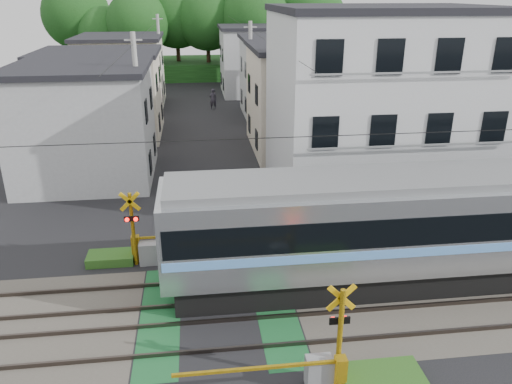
{
  "coord_description": "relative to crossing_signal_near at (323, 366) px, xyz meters",
  "views": [
    {
      "loc": [
        -0.46,
        -13.83,
        9.9
      ],
      "look_at": [
        1.88,
        5.0,
        2.24
      ],
      "focal_mm": 35.0,
      "sensor_mm": 36.0,
      "label": 1
    }
  ],
  "objects": [
    {
      "name": "utility_poles",
      "position": [
        -3.64,
        26.66,
        3.37
      ],
      "size": [
        7.9,
        42.0,
        8.0
      ],
      "color": "#A5A5A0",
      "rests_on": "ground"
    },
    {
      "name": "tree_hill",
      "position": [
        -2.71,
        51.78,
        5.03
      ],
      "size": [
        40.0,
        13.48,
        11.58
      ],
      "color": "#1C4C19",
      "rests_on": "ground"
    },
    {
      "name": "houses_row",
      "position": [
        -2.33,
        29.57,
        2.53
      ],
      "size": [
        22.07,
        31.35,
        6.8
      ],
      "color": "#B1B4B7",
      "rests_on": "ground"
    },
    {
      "name": "catenary",
      "position": [
        3.41,
        3.69,
        2.98
      ],
      "size": [
        60.0,
        5.04,
        7.0
      ],
      "color": "#2D2D33",
      "rests_on": "ground"
    },
    {
      "name": "crossing_signal_far",
      "position": [
        -5.17,
        7.31,
        0.0
      ],
      "size": [
        4.74,
        0.65,
        3.09
      ],
      "color": "yellow",
      "rests_on": "ground"
    },
    {
      "name": "apartment_block",
      "position": [
        5.91,
        13.15,
        3.94
      ],
      "size": [
        10.2,
        8.36,
        9.3
      ],
      "color": "silver",
      "rests_on": "ground"
    },
    {
      "name": "ground",
      "position": [
        -2.59,
        3.65,
        -0.71
      ],
      "size": [
        120.0,
        120.0,
        0.0
      ],
      "primitive_type": "plane",
      "color": "black"
    },
    {
      "name": "track_bed",
      "position": [
        -2.59,
        3.65,
        -0.67
      ],
      "size": [
        120.0,
        120.0,
        0.14
      ],
      "color": "#47423A",
      "rests_on": "ground"
    },
    {
      "name": "weed_patches",
      "position": [
        -0.83,
        3.56,
        -0.53
      ],
      "size": [
        10.25,
        8.8,
        0.4
      ],
      "color": "#2D5E1E",
      "rests_on": "ground"
    },
    {
      "name": "pedestrian",
      "position": [
        -1.39,
        34.41,
        0.21
      ],
      "size": [
        0.71,
        0.5,
        1.85
      ],
      "primitive_type": "imported",
      "rotation": [
        0.0,
        0.0,
        3.24
      ],
      "color": "#36313E",
      "rests_on": "ground"
    },
    {
      "name": "crossing_signal_near",
      "position": [
        0.0,
        0.0,
        0.0
      ],
      "size": [
        4.74,
        0.65,
        3.09
      ],
      "color": "yellow",
      "rests_on": "ground"
    }
  ]
}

